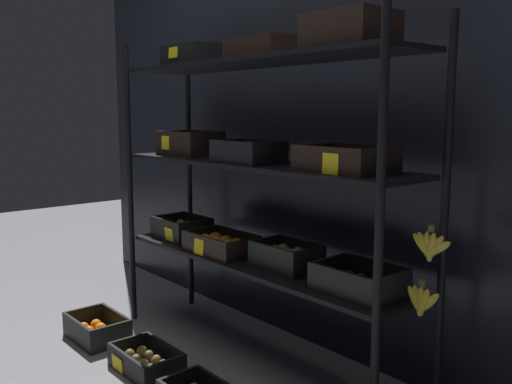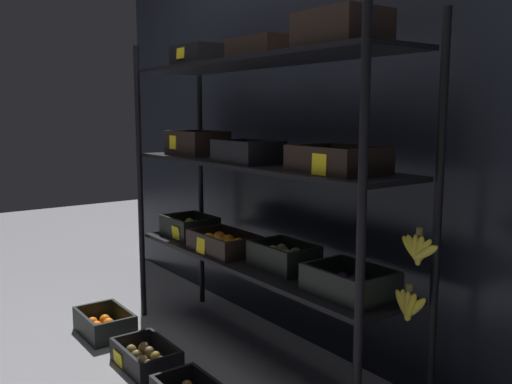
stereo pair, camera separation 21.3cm
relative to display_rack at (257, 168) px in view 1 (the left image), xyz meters
The scene contains 5 objects.
ground_plane 0.95m from the display_rack, 163.29° to the left, with size 10.00×10.00×0.00m, color gray.
storefront_wall 0.45m from the display_rack, 91.11° to the left, with size 4.14×0.12×2.29m, color black.
display_rack is the anchor object (origin of this frame).
crate_ground_tangerine 1.27m from the display_rack, 146.14° to the right, with size 0.35×0.24×0.13m.
crate_ground_kiwi 1.05m from the display_rack, 116.87° to the right, with size 0.36×0.23×0.11m.
Camera 1 is at (1.97, -1.69, 1.21)m, focal length 38.74 mm.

